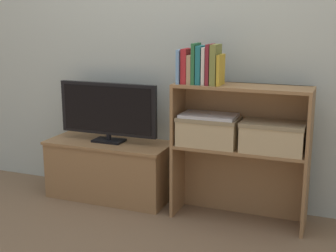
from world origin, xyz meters
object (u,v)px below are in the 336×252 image
Objects in this scene: book_crimson at (186,66)px; book_ivory at (206,66)px; tv_stand at (110,169)px; book_maroon at (210,64)px; book_teal at (200,65)px; book_mustard at (221,70)px; book_tan at (192,69)px; laptop at (209,116)px; tv at (108,110)px; book_forest at (196,64)px; book_olive at (216,65)px; storage_basket_right at (273,135)px; storage_basket_left at (209,130)px; book_skyblue at (181,66)px.

book_ivory is (0.13, 0.00, 0.01)m from book_crimson.
tv_stand is 3.63× the size of book_maroon.
book_teal is 1.27× the size of book_mustard.
laptop is (0.11, 0.02, -0.29)m from book_tan.
laptop is (0.77, -0.06, 0.03)m from tv.
book_forest is at bearing -169.96° from laptop.
book_ivory is 0.93× the size of book_olive.
book_ivory is 0.06m from book_olive.
book_forest reaches higher than book_teal.
book_teal is at bearing 0.00° from book_forest.
book_crimson is at bearing 180.00° from book_tan.
book_tan is 0.04m from book_forest.
book_tan is 0.32m from laptop.
book_teal reaches higher than book_mustard.
book_mustard is 0.49× the size of storage_basket_right.
tv_stand is at bearing 173.20° from book_forest.
book_olive reaches higher than storage_basket_right.
storage_basket_left is at bearing 5.93° from book_crimson.
book_olive reaches higher than storage_basket_left.
book_mustard is at bearing 0.00° from book_tan.
book_mustard is at bearing -5.50° from tv_stand.
tv is 1.92× the size of storage_basket_right.
book_crimson is 0.88× the size of book_olive.
laptop is (0.15, 0.02, -0.31)m from book_crimson.
book_forest is 0.16m from book_mustard.
tv is 0.91m from book_mustard.
book_crimson is 0.09m from book_teal.
book_mustard is at bearing -5.39° from tv.
book_crimson is at bearing -7.48° from tv_stand.
book_forest reaches higher than tv_stand.
book_maroon is (0.09, 0.00, -0.00)m from book_forest.
book_maroon is at bearing 180.00° from book_mustard.
tv is at bearing 173.62° from book_teal.
tv_stand is 3.80× the size of book_teal.
book_tan is at bearing 180.00° from book_maroon.
book_maroon is 1.32× the size of book_mustard.
laptop reaches higher than tv_stand.
tv is at bearing 176.90° from storage_basket_right.
book_ivory is at bearing 180.00° from book_mustard.
book_skyblue is 0.13m from book_teal.
book_teal is (0.71, -0.08, 0.80)m from tv_stand.
book_skyblue is at bearing -180.00° from book_mustard.
book_forest is 0.34m from laptop.
book_forest is (0.10, 0.00, 0.02)m from book_skyblue.
book_tan reaches higher than tv_stand.
tv_stand is 0.44m from tv.
book_tan is 0.06m from book_teal.
book_forest reaches higher than storage_basket_left.
tv is at bearing 174.61° from book_mustard.
tv is 0.68m from book_skyblue.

